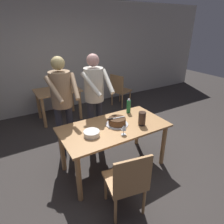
# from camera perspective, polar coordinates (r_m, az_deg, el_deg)

# --- Properties ---
(ground_plane) EXTENTS (14.00, 14.00, 0.00)m
(ground_plane) POSITION_cam_1_polar(r_m,az_deg,el_deg) (3.29, 0.54, -15.72)
(ground_plane) COLOR #383330
(back_wall) EXTENTS (10.00, 0.12, 2.70)m
(back_wall) POSITION_cam_1_polar(r_m,az_deg,el_deg) (5.22, -16.47, 15.22)
(back_wall) COLOR #BCB7AD
(back_wall) RESTS_ON ground_plane
(main_dining_table) EXTENTS (1.60, 0.83, 0.75)m
(main_dining_table) POSITION_cam_1_polar(r_m,az_deg,el_deg) (2.91, 0.59, -6.16)
(main_dining_table) COLOR tan
(main_dining_table) RESTS_ON ground_plane
(cake_on_platter) EXTENTS (0.34, 0.34, 0.11)m
(cake_on_platter) POSITION_cam_1_polar(r_m,az_deg,el_deg) (2.87, 1.52, -2.87)
(cake_on_platter) COLOR silver
(cake_on_platter) RESTS_ON main_dining_table
(cake_knife) EXTENTS (0.27, 0.06, 0.02)m
(cake_knife) POSITION_cam_1_polar(r_m,az_deg,el_deg) (2.82, 0.20, -1.96)
(cake_knife) COLOR silver
(cake_knife) RESTS_ON cake_on_platter
(plate_stack) EXTENTS (0.22, 0.22, 0.07)m
(plate_stack) POSITION_cam_1_polar(r_m,az_deg,el_deg) (2.62, -6.09, -6.35)
(plate_stack) COLOR white
(plate_stack) RESTS_ON main_dining_table
(wine_glass_near) EXTENTS (0.08, 0.08, 0.14)m
(wine_glass_near) POSITION_cam_1_polar(r_m,az_deg,el_deg) (2.60, 3.52, -4.77)
(wine_glass_near) COLOR silver
(wine_glass_near) RESTS_ON main_dining_table
(water_bottle) EXTENTS (0.07, 0.07, 0.25)m
(water_bottle) POSITION_cam_1_polar(r_m,az_deg,el_deg) (3.24, 4.96, 1.66)
(water_bottle) COLOR #1E6B38
(water_bottle) RESTS_ON main_dining_table
(hurricane_lamp) EXTENTS (0.11, 0.11, 0.21)m
(hurricane_lamp) POSITION_cam_1_polar(r_m,az_deg,el_deg) (2.87, 8.93, -1.93)
(hurricane_lamp) COLOR black
(hurricane_lamp) RESTS_ON main_dining_table
(person_cutting_cake) EXTENTS (0.46, 0.57, 1.72)m
(person_cutting_cake) POSITION_cam_1_polar(r_m,az_deg,el_deg) (3.23, -5.24, 5.54)
(person_cutting_cake) COLOR #2D2D38
(person_cutting_cake) RESTS_ON ground_plane
(person_standing_beside) EXTENTS (0.47, 0.56, 1.72)m
(person_standing_beside) POSITION_cam_1_polar(r_m,az_deg,el_deg) (3.08, -14.65, 3.84)
(person_standing_beside) COLOR #2D2D38
(person_standing_beside) RESTS_ON ground_plane
(chair_near_side) EXTENTS (0.51, 0.51, 0.90)m
(chair_near_side) POSITION_cam_1_polar(r_m,az_deg,el_deg) (2.35, 4.57, -19.81)
(chair_near_side) COLOR tan
(chair_near_side) RESTS_ON ground_plane
(background_table) EXTENTS (1.00, 0.70, 0.74)m
(background_table) POSITION_cam_1_polar(r_m,az_deg,el_deg) (4.70, -15.75, 4.50)
(background_table) COLOR tan
(background_table) RESTS_ON ground_plane
(background_chair_0) EXTENTS (0.56, 0.56, 0.90)m
(background_chair_0) POSITION_cam_1_polar(r_m,az_deg,el_deg) (5.33, 2.24, 6.84)
(background_chair_0) COLOR tan
(background_chair_0) RESTS_ON ground_plane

